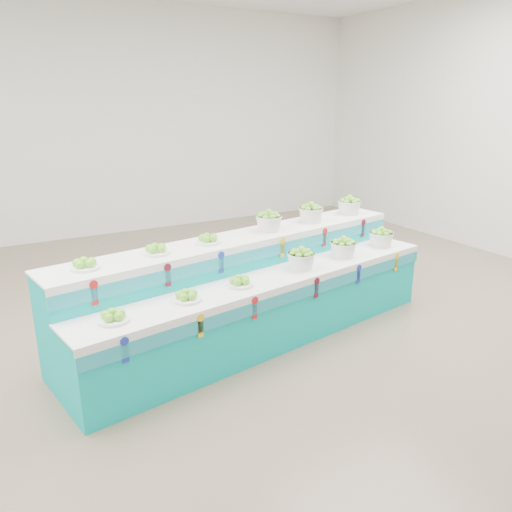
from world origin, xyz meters
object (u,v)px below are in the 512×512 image
display_stand (256,289)px  basket_upper_right (349,205)px  basket_lower_left (301,259)px  plate_upper_mid (156,249)px

display_stand → basket_upper_right: bearing=8.6°
basket_lower_left → basket_upper_right: size_ratio=1.00×
display_stand → basket_lower_left: 0.56m
plate_upper_mid → basket_upper_right: basket_upper_right is taller
basket_upper_right → basket_lower_left: bearing=-148.8°
display_stand → plate_upper_mid: bearing=165.3°
basket_lower_left → basket_upper_right: bearing=31.2°
plate_upper_mid → display_stand: bearing=-4.9°
basket_lower_left → basket_upper_right: basket_upper_right is taller
basket_upper_right → plate_upper_mid: bearing=-170.2°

